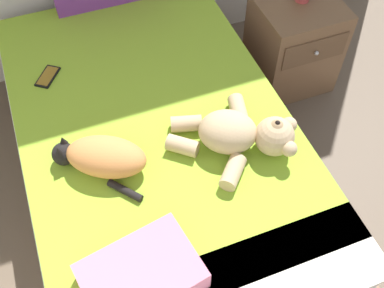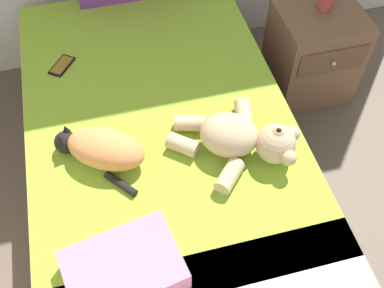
{
  "view_description": "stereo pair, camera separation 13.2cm",
  "coord_description": "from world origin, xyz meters",
  "px_view_note": "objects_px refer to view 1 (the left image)",
  "views": [
    {
      "loc": [
        1.18,
        1.42,
        2.14
      ],
      "look_at": [
        1.6,
        2.51,
        0.59
      ],
      "focal_mm": 42.92,
      "sensor_mm": 36.0,
      "label": 1
    },
    {
      "loc": [
        1.31,
        1.38,
        2.14
      ],
      "look_at": [
        1.6,
        2.51,
        0.59
      ],
      "focal_mm": 42.92,
      "sensor_mm": 36.0,
      "label": 2
    }
  ],
  "objects_px": {
    "teddy_bear": "(241,134)",
    "cell_phone": "(48,76)",
    "bed": "(157,153)",
    "cat": "(102,157)",
    "nightstand": "(293,45)",
    "throw_pillow": "(141,276)"
  },
  "relations": [
    {
      "from": "bed",
      "to": "throw_pillow",
      "type": "relative_size",
      "value": 5.12
    },
    {
      "from": "teddy_bear",
      "to": "throw_pillow",
      "type": "bearing_deg",
      "value": -142.97
    },
    {
      "from": "cat",
      "to": "throw_pillow",
      "type": "bearing_deg",
      "value": -89.54
    },
    {
      "from": "cat",
      "to": "throw_pillow",
      "type": "distance_m",
      "value": 0.54
    },
    {
      "from": "cell_phone",
      "to": "teddy_bear",
      "type": "bearing_deg",
      "value": -45.27
    },
    {
      "from": "cat",
      "to": "nightstand",
      "type": "relative_size",
      "value": 0.72
    },
    {
      "from": "cat",
      "to": "throw_pillow",
      "type": "height_order",
      "value": "cat"
    },
    {
      "from": "bed",
      "to": "nightstand",
      "type": "height_order",
      "value": "nightstand"
    },
    {
      "from": "teddy_bear",
      "to": "cell_phone",
      "type": "distance_m",
      "value": 1.02
    },
    {
      "from": "throw_pillow",
      "to": "nightstand",
      "type": "height_order",
      "value": "throw_pillow"
    },
    {
      "from": "nightstand",
      "to": "bed",
      "type": "bearing_deg",
      "value": -155.97
    },
    {
      "from": "bed",
      "to": "cell_phone",
      "type": "bearing_deg",
      "value": 132.26
    },
    {
      "from": "bed",
      "to": "nightstand",
      "type": "relative_size",
      "value": 3.6
    },
    {
      "from": "teddy_bear",
      "to": "nightstand",
      "type": "relative_size",
      "value": 0.99
    },
    {
      "from": "teddy_bear",
      "to": "nightstand",
      "type": "xyz_separation_m",
      "value": [
        0.71,
        0.73,
        -0.32
      ]
    },
    {
      "from": "cat",
      "to": "nightstand",
      "type": "bearing_deg",
      "value": 25.88
    },
    {
      "from": "bed",
      "to": "cat",
      "type": "bearing_deg",
      "value": -147.79
    },
    {
      "from": "throw_pillow",
      "to": "teddy_bear",
      "type": "bearing_deg",
      "value": 37.03
    },
    {
      "from": "cat",
      "to": "nightstand",
      "type": "height_order",
      "value": "cat"
    },
    {
      "from": "cell_phone",
      "to": "nightstand",
      "type": "distance_m",
      "value": 1.44
    },
    {
      "from": "bed",
      "to": "nightstand",
      "type": "distance_m",
      "value": 1.11
    },
    {
      "from": "cat",
      "to": "nightstand",
      "type": "distance_m",
      "value": 1.47
    }
  ]
}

